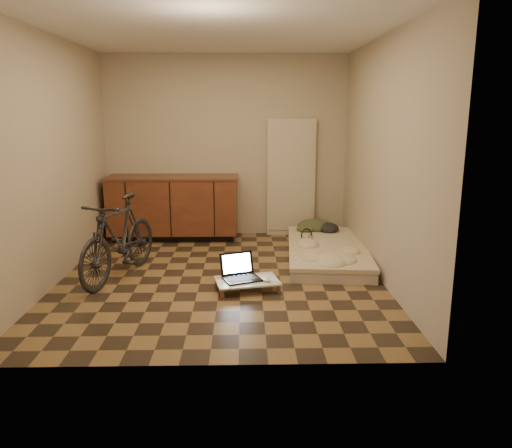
{
  "coord_description": "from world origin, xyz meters",
  "views": [
    {
      "loc": [
        0.27,
        -5.33,
        1.82
      ],
      "look_at": [
        0.4,
        0.22,
        0.55
      ],
      "focal_mm": 35.0,
      "sensor_mm": 36.0,
      "label": 1
    }
  ],
  "objects_px": {
    "futon": "(327,251)",
    "laptop": "(240,274)",
    "bicycle": "(119,234)",
    "lap_desk": "(247,281)"
  },
  "relations": [
    {
      "from": "bicycle",
      "to": "laptop",
      "type": "relative_size",
      "value": 3.4
    },
    {
      "from": "lap_desk",
      "to": "laptop",
      "type": "distance_m",
      "value": 0.11
    },
    {
      "from": "futon",
      "to": "laptop",
      "type": "distance_m",
      "value": 1.52
    },
    {
      "from": "futon",
      "to": "laptop",
      "type": "bearing_deg",
      "value": -130.75
    },
    {
      "from": "futon",
      "to": "laptop",
      "type": "xyz_separation_m",
      "value": [
        -1.08,
        -1.06,
        0.07
      ]
    },
    {
      "from": "lap_desk",
      "to": "futon",
      "type": "bearing_deg",
      "value": 36.25
    },
    {
      "from": "bicycle",
      "to": "lap_desk",
      "type": "distance_m",
      "value": 1.51
    },
    {
      "from": "bicycle",
      "to": "laptop",
      "type": "height_order",
      "value": "bicycle"
    },
    {
      "from": "bicycle",
      "to": "laptop",
      "type": "xyz_separation_m",
      "value": [
        1.32,
        -0.35,
        -0.34
      ]
    },
    {
      "from": "futon",
      "to": "laptop",
      "type": "relative_size",
      "value": 4.51
    }
  ]
}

